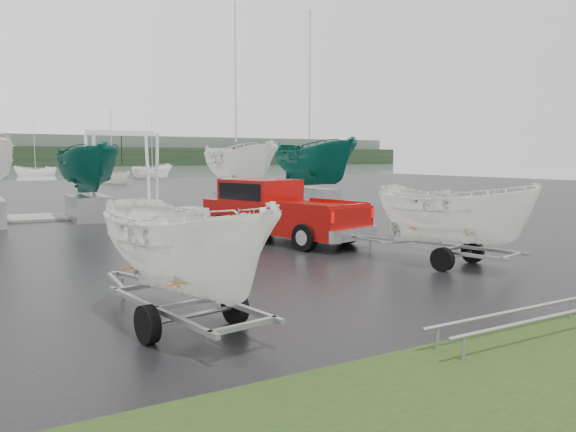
{
  "coord_description": "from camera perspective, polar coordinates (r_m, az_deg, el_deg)",
  "views": [
    {
      "loc": [
        -5.12,
        -15.1,
        2.83
      ],
      "look_at": [
        2.64,
        -1.65,
        1.2
      ],
      "focal_mm": 35.0,
      "sensor_mm": 36.0,
      "label": 1
    }
  ],
  "objects": [
    {
      "name": "ground_plane",
      "position": [
        16.19,
        -11.1,
        -4.18
      ],
      "size": [
        120.0,
        120.0,
        0.0
      ],
      "primitive_type": "plane",
      "color": "black",
      "rests_on": "ground"
    },
    {
      "name": "grass_verge",
      "position": [
        7.14,
        20.53,
        -17.72
      ],
      "size": [
        40.0,
        40.0,
        0.0
      ],
      "primitive_type": "plane",
      "color": "black",
      "rests_on": "ground"
    },
    {
      "name": "dock",
      "position": [
        28.7,
        -19.55,
        0.09
      ],
      "size": [
        30.0,
        3.0,
        0.12
      ],
      "primitive_type": "cube",
      "color": "gray",
      "rests_on": "ground"
    },
    {
      "name": "pickup_truck",
      "position": [
        19.19,
        -1.3,
        0.74
      ],
      "size": [
        3.66,
        6.53,
        2.06
      ],
      "rotation": [
        0.0,
        0.0,
        0.27
      ],
      "color": "maroon",
      "rests_on": "ground"
    },
    {
      "name": "trailer_hitched",
      "position": [
        15.07,
        16.5,
        5.26
      ],
      "size": [
        2.09,
        3.78,
        4.98
      ],
      "rotation": [
        0.0,
        0.0,
        0.27
      ],
      "color": "#92959A",
      "rests_on": "ground"
    },
    {
      "name": "trailer_parked",
      "position": [
        9.12,
        -10.45,
        5.16
      ],
      "size": [
        1.96,
        3.75,
        5.0
      ],
      "rotation": [
        0.0,
        0.0,
        0.17
      ],
      "color": "#92959A",
      "rests_on": "ground"
    },
    {
      "name": "boat_hoist",
      "position": [
        28.9,
        -16.52,
        5.43
      ],
      "size": [
        3.3,
        2.18,
        4.12
      ],
      "color": "silver",
      "rests_on": "ground"
    },
    {
      "name": "keelboat_1",
      "position": [
        26.75,
        -19.77,
        7.35
      ],
      "size": [
        2.29,
        3.2,
        7.2
      ],
      "color": "#92959A",
      "rests_on": "ground"
    },
    {
      "name": "keelboat_2",
      "position": [
        28.85,
        -4.88,
        8.09
      ],
      "size": [
        2.45,
        3.2,
        10.62
      ],
      "color": "#92959A",
      "rests_on": "ground"
    },
    {
      "name": "keelboat_3",
      "position": [
        31.38,
        2.68,
        8.66
      ],
      "size": [
        2.69,
        3.2,
        10.87
      ],
      "color": "#92959A",
      "rests_on": "ground"
    },
    {
      "name": "moored_boat_2",
      "position": [
        64.32,
        -17.38,
        3.21
      ],
      "size": [
        2.77,
        2.8,
        10.79
      ],
      "rotation": [
        0.0,
        0.0,
        0.4
      ],
      "color": "white",
      "rests_on": "ground"
    },
    {
      "name": "moored_boat_3",
      "position": [
        80.22,
        -13.59,
        3.81
      ],
      "size": [
        4.06,
        4.04,
        11.83
      ],
      "rotation": [
        0.0,
        0.0,
        2.16
      ],
      "color": "white",
      "rests_on": "ground"
    },
    {
      "name": "moored_boat_5",
      "position": [
        94.53,
        -24.24,
        3.76
      ],
      "size": [
        2.62,
        2.56,
        11.1
      ],
      "rotation": [
        0.0,
        0.0,
        4.82
      ],
      "color": "white",
      "rests_on": "ground"
    }
  ]
}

